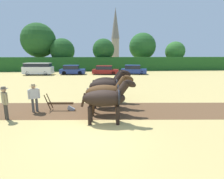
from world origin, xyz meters
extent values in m
plane|color=tan|center=(0.00, 0.00, 0.00)|extent=(240.00, 240.00, 0.00)
cube|color=brown|center=(-4.41, 3.55, 0.00)|extent=(34.32, 5.74, 0.01)
cube|color=#1E511E|center=(0.00, 29.08, 1.39)|extent=(55.65, 1.85, 2.77)
cylinder|color=brown|center=(-12.17, 32.20, 2.12)|extent=(0.44, 0.44, 4.25)
sphere|color=#1E4C1E|center=(-12.17, 32.20, 6.21)|extent=(7.15, 7.15, 7.15)
cylinder|color=brown|center=(-7.24, 31.77, 1.34)|extent=(0.44, 0.44, 2.68)
sphere|color=#1E4C1E|center=(-7.24, 31.77, 4.10)|extent=(5.16, 5.16, 5.16)
cylinder|color=brown|center=(1.52, 31.12, 1.51)|extent=(0.44, 0.44, 3.02)
sphere|color=#1E4C1E|center=(1.52, 31.12, 4.30)|extent=(4.65, 4.65, 4.65)
cylinder|color=#423323|center=(10.53, 33.31, 1.72)|extent=(0.44, 0.44, 3.43)
sphere|color=#235623|center=(10.53, 33.31, 5.10)|extent=(6.07, 6.07, 6.07)
cylinder|color=#4C3823|center=(17.87, 32.27, 1.38)|extent=(0.44, 0.44, 2.76)
sphere|color=#2D6628|center=(17.87, 32.27, 3.97)|extent=(4.42, 4.42, 4.42)
cylinder|color=gray|center=(6.66, 57.55, 4.34)|extent=(2.70, 2.70, 8.68)
cone|color=slate|center=(6.66, 57.55, 13.98)|extent=(2.97, 2.97, 10.61)
ellipsoid|color=black|center=(0.56, 1.17, 1.29)|extent=(2.18, 1.02, 0.83)
cylinder|color=black|center=(1.26, 1.36, 0.46)|extent=(0.18, 0.18, 0.92)
cylinder|color=black|center=(1.23, 0.88, 0.46)|extent=(0.18, 0.18, 0.92)
cylinder|color=black|center=(-0.12, 1.46, 0.46)|extent=(0.18, 0.18, 0.92)
cylinder|color=black|center=(-0.15, 0.98, 0.46)|extent=(0.18, 0.18, 0.92)
cylinder|color=black|center=(1.46, 1.10, 1.75)|extent=(0.78, 0.44, 0.84)
ellipsoid|color=black|center=(1.85, 1.07, 2.02)|extent=(0.70, 0.31, 0.54)
cube|color=black|center=(1.63, 1.09, 1.92)|extent=(0.40, 0.11, 0.53)
cylinder|color=black|center=(-0.45, 1.24, 1.20)|extent=(0.30, 0.14, 0.71)
torus|color=black|center=(1.30, 1.11, 1.35)|extent=(0.17, 0.85, 0.85)
ellipsoid|color=#513319|center=(0.65, 2.51, 1.29)|extent=(2.24, 1.06, 0.86)
cylinder|color=#513319|center=(1.38, 2.71, 0.45)|extent=(0.18, 0.18, 0.90)
cylinder|color=#513319|center=(1.34, 2.21, 0.45)|extent=(0.18, 0.18, 0.90)
cylinder|color=#513319|center=(-0.04, 2.81, 0.45)|extent=(0.18, 0.18, 0.90)
cylinder|color=#513319|center=(-0.07, 2.31, 0.45)|extent=(0.18, 0.18, 0.90)
cylinder|color=#513319|center=(1.58, 2.44, 1.78)|extent=(0.83, 0.47, 0.90)
ellipsoid|color=#513319|center=(2.00, 2.41, 2.08)|extent=(0.70, 0.31, 0.54)
cube|color=gray|center=(1.77, 2.43, 1.96)|extent=(0.43, 0.11, 0.57)
cylinder|color=gray|center=(-0.38, 2.59, 1.20)|extent=(0.30, 0.14, 0.71)
torus|color=black|center=(1.42, 2.45, 1.36)|extent=(0.17, 0.89, 0.88)
ellipsoid|color=black|center=(0.75, 3.85, 1.36)|extent=(2.16, 1.12, 0.93)
cylinder|color=black|center=(1.45, 4.07, 0.48)|extent=(0.18, 0.18, 0.95)
cylinder|color=black|center=(1.41, 3.54, 0.48)|extent=(0.18, 0.18, 0.95)
cylinder|color=black|center=(0.09, 4.17, 0.48)|extent=(0.18, 0.18, 0.95)
cylinder|color=black|center=(0.05, 3.63, 0.48)|extent=(0.18, 0.18, 0.95)
cylinder|color=black|center=(1.64, 3.79, 1.90)|extent=(0.89, 0.50, 0.97)
ellipsoid|color=black|center=(2.09, 3.75, 2.22)|extent=(0.70, 0.31, 0.54)
cube|color=gray|center=(1.84, 3.77, 2.09)|extent=(0.46, 0.11, 0.61)
cylinder|color=gray|center=(-0.24, 3.92, 1.27)|extent=(0.30, 0.14, 0.71)
torus|color=black|center=(1.48, 3.80, 1.44)|extent=(0.18, 0.94, 0.94)
ellipsoid|color=black|center=(0.85, 5.19, 1.34)|extent=(2.11, 1.10, 0.91)
cylinder|color=black|center=(1.53, 5.41, 0.47)|extent=(0.18, 0.18, 0.93)
cylinder|color=black|center=(1.49, 4.88, 0.47)|extent=(0.18, 0.18, 0.93)
cylinder|color=black|center=(0.20, 5.50, 0.47)|extent=(0.18, 0.18, 0.93)
cylinder|color=black|center=(0.17, 4.98, 0.47)|extent=(0.18, 0.18, 0.93)
cylinder|color=black|center=(1.72, 5.13, 1.84)|extent=(0.85, 0.49, 0.92)
ellipsoid|color=black|center=(2.14, 5.10, 2.15)|extent=(0.70, 0.31, 0.54)
cube|color=black|center=(1.90, 5.12, 2.04)|extent=(0.43, 0.11, 0.57)
cylinder|color=black|center=(-0.12, 5.26, 1.24)|extent=(0.30, 0.14, 0.71)
torus|color=black|center=(1.56, 5.14, 1.41)|extent=(0.18, 0.93, 0.92)
cube|color=#4C331E|center=(-2.05, 3.38, 0.45)|extent=(1.60, 0.22, 0.12)
cube|color=#939399|center=(-1.42, 3.33, 0.10)|extent=(0.49, 0.23, 0.39)
cylinder|color=#4C331E|center=(-2.75, 3.63, 0.55)|extent=(0.40, 0.09, 0.96)
cylinder|color=#4C331E|center=(-2.78, 3.23, 0.55)|extent=(0.40, 0.09, 0.96)
cylinder|color=#4C4C4C|center=(-3.42, 3.25, 0.42)|extent=(0.14, 0.14, 0.83)
cylinder|color=#4C4C4C|center=(-3.61, 3.15, 0.42)|extent=(0.14, 0.14, 0.83)
cube|color=silver|center=(-3.52, 3.20, 1.12)|extent=(0.52, 0.40, 0.59)
sphere|color=tan|center=(-3.52, 3.20, 1.54)|extent=(0.22, 0.22, 0.22)
cylinder|color=silver|center=(-3.26, 3.34, 1.10)|extent=(0.09, 0.09, 0.55)
cylinder|color=silver|center=(-3.77, 3.07, 1.10)|extent=(0.09, 0.09, 0.55)
cylinder|color=tan|center=(-3.52, 3.20, 1.60)|extent=(0.43, 0.43, 0.02)
cylinder|color=tan|center=(-3.52, 3.20, 1.65)|extent=(0.21, 0.21, 0.10)
cylinder|color=#4C4C4C|center=(1.78, 7.31, 0.43)|extent=(0.14, 0.14, 0.86)
cylinder|color=#4C4C4C|center=(1.76, 7.09, 0.43)|extent=(0.14, 0.14, 0.86)
cube|color=#4C6B4C|center=(1.77, 7.20, 1.16)|extent=(0.26, 0.52, 0.61)
sphere|color=tan|center=(1.77, 7.20, 1.58)|extent=(0.23, 0.23, 0.23)
cylinder|color=#4C6B4C|center=(1.81, 7.49, 1.14)|extent=(0.09, 0.09, 0.57)
cylinder|color=#4C6B4C|center=(1.74, 6.91, 1.14)|extent=(0.09, 0.09, 0.57)
cylinder|color=#38332D|center=(-4.67, 2.13, 0.43)|extent=(0.14, 0.14, 0.87)
cylinder|color=#38332D|center=(-4.52, 1.95, 0.43)|extent=(0.14, 0.14, 0.87)
cube|color=tan|center=(-4.59, 2.04, 1.18)|extent=(0.48, 0.52, 0.62)
sphere|color=tan|center=(-4.59, 2.04, 1.61)|extent=(0.24, 0.24, 0.24)
cylinder|color=tan|center=(-4.78, 2.27, 1.15)|extent=(0.09, 0.09, 0.58)
cylinder|color=tan|center=(-4.40, 1.81, 1.15)|extent=(0.09, 0.09, 0.58)
cylinder|color=#665B4C|center=(-4.59, 2.04, 1.68)|extent=(0.45, 0.45, 0.02)
cylinder|color=#665B4C|center=(-4.59, 2.04, 1.73)|extent=(0.22, 0.22, 0.10)
cube|color=silver|center=(-9.58, 22.60, 0.78)|extent=(4.74, 2.10, 1.18)
cube|color=black|center=(-9.58, 22.60, 1.64)|extent=(4.17, 1.89, 0.54)
cube|color=silver|center=(-9.58, 22.60, 1.93)|extent=(4.17, 1.89, 0.06)
cylinder|color=black|center=(-8.10, 23.34, 0.34)|extent=(0.69, 0.26, 0.68)
cylinder|color=black|center=(-8.18, 21.71, 0.34)|extent=(0.69, 0.26, 0.68)
cylinder|color=black|center=(-10.97, 23.50, 0.34)|extent=(0.69, 0.26, 0.68)
cylinder|color=black|center=(-11.06, 21.87, 0.34)|extent=(0.69, 0.26, 0.68)
cube|color=navy|center=(-3.98, 22.83, 0.55)|extent=(4.21, 1.90, 0.72)
cube|color=black|center=(-4.19, 22.83, 1.21)|extent=(2.54, 1.68, 0.60)
cube|color=navy|center=(-4.19, 22.83, 1.54)|extent=(2.54, 1.68, 0.06)
cylinder|color=black|center=(-2.67, 23.58, 0.33)|extent=(0.67, 0.24, 0.67)
cylinder|color=black|center=(-2.71, 22.01, 0.33)|extent=(0.67, 0.24, 0.67)
cylinder|color=black|center=(-5.25, 23.65, 0.33)|extent=(0.67, 0.24, 0.67)
cylinder|color=black|center=(-5.29, 22.07, 0.33)|extent=(0.67, 0.24, 0.67)
cube|color=maroon|center=(1.57, 22.50, 0.51)|extent=(4.63, 2.39, 0.68)
cube|color=black|center=(1.35, 22.53, 1.13)|extent=(2.85, 1.97, 0.57)
cube|color=maroon|center=(1.35, 22.53, 1.45)|extent=(2.85, 1.97, 0.06)
cylinder|color=black|center=(3.04, 23.09, 0.30)|extent=(0.63, 0.30, 0.61)
cylinder|color=black|center=(2.82, 21.53, 0.30)|extent=(0.63, 0.30, 0.61)
cylinder|color=black|center=(0.32, 23.47, 0.30)|extent=(0.63, 0.30, 0.61)
cylinder|color=black|center=(0.10, 21.90, 0.30)|extent=(0.63, 0.30, 0.61)
cube|color=navy|center=(6.40, 22.40, 0.55)|extent=(4.53, 2.56, 0.72)
cube|color=black|center=(6.19, 22.44, 1.20)|extent=(2.82, 2.05, 0.60)
cube|color=navy|center=(6.19, 22.44, 1.53)|extent=(2.82, 2.05, 0.06)
cylinder|color=black|center=(7.85, 22.88, 0.34)|extent=(0.70, 0.35, 0.67)
cylinder|color=black|center=(7.54, 21.39, 0.34)|extent=(0.70, 0.35, 0.67)
cylinder|color=black|center=(5.26, 23.41, 0.34)|extent=(0.70, 0.35, 0.67)
cylinder|color=black|center=(4.95, 21.92, 0.34)|extent=(0.70, 0.35, 0.67)
camera|label=1|loc=(0.30, -7.19, 3.44)|focal=28.00mm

